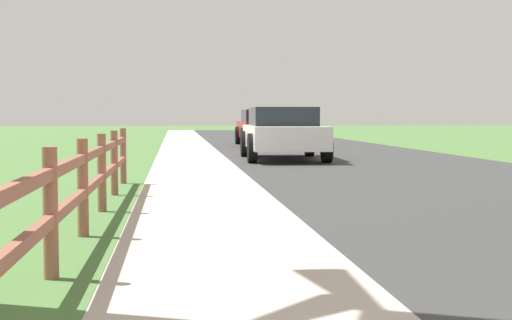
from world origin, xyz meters
TOP-DOWN VIEW (x-y plane):
  - ground_plane at (0.00, 25.00)m, footprint 120.00×120.00m
  - road_asphalt at (3.50, 27.00)m, footprint 7.00×66.00m
  - curb_concrete at (-3.00, 27.00)m, footprint 6.00×66.00m
  - grass_verge at (-4.50, 27.00)m, footprint 5.00×66.00m
  - rail_fence at (-2.36, 5.99)m, footprint 0.11×13.80m
  - parked_suv_white at (1.48, 19.81)m, footprint 2.22×4.84m
  - parked_car_red at (2.11, 29.34)m, footprint 2.13×4.40m

SIDE VIEW (x-z plane):
  - ground_plane at x=0.00m, z-range 0.00..0.00m
  - road_asphalt at x=3.50m, z-range 0.00..0.01m
  - curb_concrete at x=-3.00m, z-range 0.00..0.01m
  - grass_verge at x=-4.50m, z-range 0.00..0.01m
  - rail_fence at x=-2.36m, z-range 0.08..1.06m
  - parked_car_red at x=2.11m, z-range 0.03..1.46m
  - parked_suv_white at x=1.48m, z-range 0.04..1.46m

